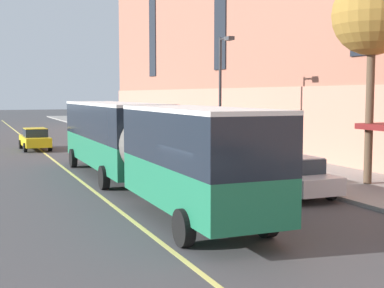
# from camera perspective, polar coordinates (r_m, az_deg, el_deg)

# --- Properties ---
(ground_plane) EXTENTS (260.00, 260.00, 0.00)m
(ground_plane) POSITION_cam_1_polar(r_m,az_deg,el_deg) (15.08, 2.22, -9.81)
(ground_plane) COLOR #424244
(city_bus) EXTENTS (2.86, 19.88, 3.55)m
(city_bus) POSITION_cam_1_polar(r_m,az_deg,el_deg) (21.82, -5.82, 0.37)
(city_bus) COLOR #1E704C
(city_bus) RESTS_ON ground
(parked_car_navy_0) EXTENTS (1.99, 4.80, 1.56)m
(parked_car_navy_0) POSITION_cam_1_polar(r_m,az_deg,el_deg) (30.35, -0.65, -0.64)
(parked_car_navy_0) COLOR navy
(parked_car_navy_0) RESTS_ON ground
(parked_car_silver_1) EXTENTS (2.02, 4.68, 1.56)m
(parked_car_silver_1) POSITION_cam_1_polar(r_m,az_deg,el_deg) (21.21, 10.41, -3.31)
(parked_car_silver_1) COLOR #B7B7BC
(parked_car_silver_1) RESTS_ON ground
(parked_car_darkgray_3) EXTENTS (2.01, 4.27, 1.56)m
(parked_car_darkgray_3) POSITION_cam_1_polar(r_m,az_deg,el_deg) (44.89, -7.78, 1.24)
(parked_car_darkgray_3) COLOR #4C4C51
(parked_car_darkgray_3) RESTS_ON ground
(parked_car_red_6) EXTENTS (2.06, 4.46, 1.56)m
(parked_car_red_6) POSITION_cam_1_polar(r_m,az_deg,el_deg) (37.88, -5.06, 0.52)
(parked_car_red_6) COLOR #B21E19
(parked_car_red_6) RESTS_ON ground
(taxi_cab) EXTENTS (1.97, 4.37, 1.56)m
(taxi_cab) POSITION_cam_1_polar(r_m,az_deg,el_deg) (39.50, -16.40, 0.52)
(taxi_cab) COLOR yellow
(taxi_cab) RESTS_ON ground
(street_tree_mid_block) EXTENTS (3.34, 3.34, 8.75)m
(street_tree_mid_block) POSITION_cam_1_polar(r_m,az_deg,el_deg) (23.94, 18.69, 12.76)
(street_tree_mid_block) COLOR brown
(street_tree_mid_block) RESTS_ON sidewalk
(street_lamp) EXTENTS (0.36, 1.48, 6.96)m
(street_lamp) POSITION_cam_1_polar(r_m,az_deg,el_deg) (30.24, 3.21, 6.21)
(street_lamp) COLOR #2D2D30
(street_lamp) RESTS_ON sidewalk
(lane_centerline) EXTENTS (0.16, 140.00, 0.01)m
(lane_centerline) POSITION_cam_1_polar(r_m,az_deg,el_deg) (17.29, -6.72, -7.86)
(lane_centerline) COLOR #E0D66B
(lane_centerline) RESTS_ON ground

